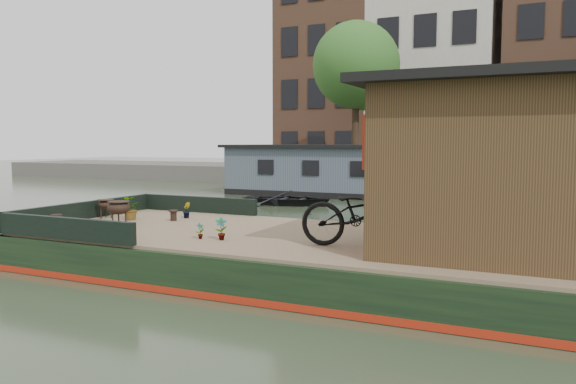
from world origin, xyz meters
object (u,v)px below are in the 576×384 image
at_px(cabin, 516,165).
at_px(dinghy, 288,196).
at_px(potted_plant_a, 221,229).
at_px(brazier_front, 119,213).
at_px(brazier_rear, 106,209).
at_px(bicycle, 366,213).

xyz_separation_m(cabin, dinghy, (-8.01, 9.48, -1.56)).
distance_m(potted_plant_a, brazier_front, 2.63).
bearing_deg(dinghy, potted_plant_a, -170.50).
bearing_deg(brazier_rear, bicycle, -8.64).
xyz_separation_m(cabin, brazier_front, (-6.84, -0.40, -1.00)).
relative_size(brazier_front, brazier_rear, 1.18).
bearing_deg(bicycle, potted_plant_a, 92.94).
height_order(bicycle, brazier_rear, bicycle).
bearing_deg(bicycle, brazier_front, 82.27).
height_order(brazier_front, brazier_rear, brazier_front).
relative_size(potted_plant_a, brazier_rear, 0.95).
xyz_separation_m(bicycle, brazier_front, (-4.85, 0.21, -0.29)).
relative_size(potted_plant_a, brazier_front, 0.80).
distance_m(bicycle, brazier_rear, 5.88).
height_order(brazier_front, dinghy, brazier_front).
xyz_separation_m(cabin, bicycle, (-1.99, -0.61, -0.71)).
distance_m(cabin, brazier_rear, 7.86).
relative_size(cabin, brazier_rear, 10.30).
bearing_deg(brazier_rear, brazier_front, -35.28).
distance_m(cabin, potted_plant_a, 4.49).
height_order(cabin, brazier_rear, cabin).
xyz_separation_m(potted_plant_a, brazier_front, (-2.57, 0.54, 0.05)).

